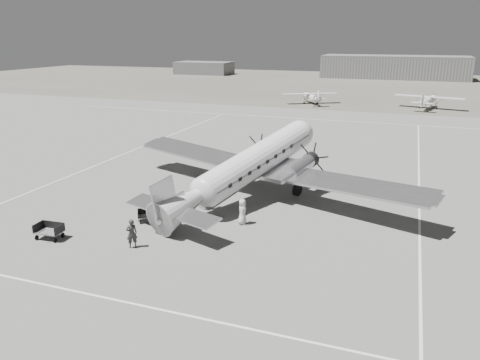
# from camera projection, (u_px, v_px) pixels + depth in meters

# --- Properties ---
(ground) EXTENTS (260.00, 260.00, 0.00)m
(ground) POSITION_uv_depth(u_px,v_px,m) (247.00, 209.00, 34.58)
(ground) COLOR slate
(ground) RESTS_ON ground
(taxi_line_near) EXTENTS (60.00, 0.15, 0.01)m
(taxi_line_near) POSITION_uv_depth(u_px,v_px,m) (150.00, 307.00, 22.00)
(taxi_line_near) COLOR silver
(taxi_line_near) RESTS_ON ground
(taxi_line_right) EXTENTS (0.15, 80.00, 0.01)m
(taxi_line_right) POSITION_uv_depth(u_px,v_px,m) (420.00, 231.00, 30.67)
(taxi_line_right) COLOR silver
(taxi_line_right) RESTS_ON ground
(taxi_line_left) EXTENTS (0.15, 60.00, 0.01)m
(taxi_line_left) POSITION_uv_depth(u_px,v_px,m) (117.00, 157.00, 49.42)
(taxi_line_left) COLOR silver
(taxi_line_left) RESTS_ON ground
(taxi_line_horizon) EXTENTS (90.00, 0.15, 0.01)m
(taxi_line_horizon) POSITION_uv_depth(u_px,v_px,m) (334.00, 120.00, 70.50)
(taxi_line_horizon) COLOR silver
(taxi_line_horizon) RESTS_ON ground
(grass_infield) EXTENTS (260.00, 90.00, 0.01)m
(grass_infield) POSITION_uv_depth(u_px,v_px,m) (368.00, 86.00, 119.90)
(grass_infield) COLOR #575549
(grass_infield) RESTS_ON ground
(hangar_main) EXTENTS (42.00, 14.00, 6.60)m
(hangar_main) POSITION_uv_depth(u_px,v_px,m) (394.00, 67.00, 139.75)
(hangar_main) COLOR slate
(hangar_main) RESTS_ON ground
(shed_secondary) EXTENTS (18.00, 10.00, 4.00)m
(shed_secondary) POSITION_uv_depth(u_px,v_px,m) (204.00, 68.00, 155.19)
(shed_secondary) COLOR #585858
(shed_secondary) RESTS_ON ground
(dc3_airliner) EXTENTS (31.94, 26.79, 5.19)m
(dc3_airliner) POSITION_uv_depth(u_px,v_px,m) (249.00, 168.00, 35.67)
(dc3_airliner) COLOR silver
(dc3_airliner) RESTS_ON ground
(light_plane_left) EXTENTS (13.41, 12.67, 2.19)m
(light_plane_left) POSITION_uv_depth(u_px,v_px,m) (311.00, 98.00, 87.40)
(light_plane_left) COLOR silver
(light_plane_left) RESTS_ON ground
(light_plane_right) EXTENTS (13.71, 12.08, 2.44)m
(light_plane_right) POSITION_uv_depth(u_px,v_px,m) (428.00, 102.00, 81.34)
(light_plane_right) COLOR silver
(light_plane_right) RESTS_ON ground
(baggage_cart_near) EXTENTS (1.81, 1.67, 0.84)m
(baggage_cart_near) POSITION_uv_depth(u_px,v_px,m) (148.00, 216.00, 32.10)
(baggage_cart_near) COLOR #585858
(baggage_cart_near) RESTS_ON ground
(baggage_cart_far) EXTENTS (1.81, 1.33, 0.98)m
(baggage_cart_far) POSITION_uv_depth(u_px,v_px,m) (49.00, 231.00, 29.34)
(baggage_cart_far) COLOR #585858
(baggage_cart_far) RESTS_ON ground
(ground_crew) EXTENTS (0.78, 0.77, 1.81)m
(ground_crew) POSITION_uv_depth(u_px,v_px,m) (132.00, 233.00, 28.00)
(ground_crew) COLOR #2C2C2C
(ground_crew) RESTS_ON ground
(ramp_agent) EXTENTS (0.73, 0.88, 1.64)m
(ramp_agent) POSITION_uv_depth(u_px,v_px,m) (166.00, 204.00, 33.20)
(ramp_agent) COLOR #B8B8B6
(ramp_agent) RESTS_ON ground
(passenger) EXTENTS (0.76, 0.97, 1.76)m
(passenger) POSITION_uv_depth(u_px,v_px,m) (242.00, 212.00, 31.53)
(passenger) COLOR silver
(passenger) RESTS_ON ground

